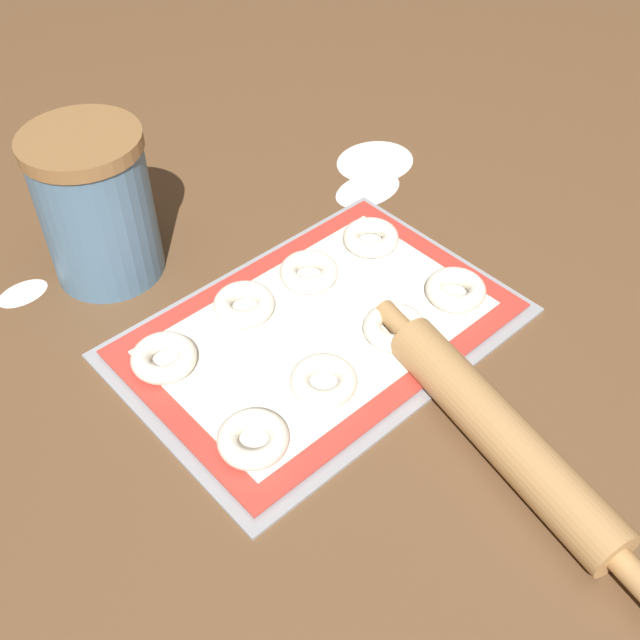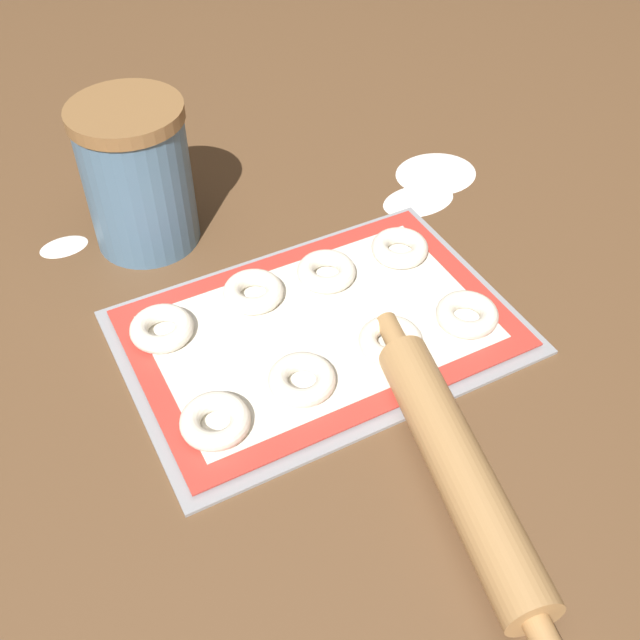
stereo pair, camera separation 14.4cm
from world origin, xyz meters
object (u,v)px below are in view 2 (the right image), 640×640
at_px(bagel_back_mid_left, 253,292).
at_px(bagel_back_far_left, 162,328).
at_px(bagel_front_mid_right, 391,341).
at_px(baking_tray, 320,331).
at_px(rolling_pin, 459,468).
at_px(bagel_front_far_left, 215,421).
at_px(bagel_front_mid_left, 302,379).
at_px(bagel_back_far_right, 400,248).
at_px(bagel_front_far_right, 467,314).
at_px(flour_canister, 137,176).
at_px(bagel_back_mid_right, 326,271).

bearing_deg(bagel_back_mid_left, bagel_back_far_left, -176.31).
relative_size(bagel_front_mid_right, bagel_back_far_left, 1.00).
xyz_separation_m(baking_tray, rolling_pin, (0.02, -0.23, 0.02)).
relative_size(bagel_front_far_left, bagel_front_mid_left, 1.00).
xyz_separation_m(bagel_front_mid_right, bagel_back_far_right, (0.09, 0.12, 0.00)).
xyz_separation_m(bagel_front_far_right, bagel_back_mid_left, (-0.19, 0.14, 0.00)).
bearing_deg(bagel_back_far_left, flour_canister, 76.17).
bearing_deg(bagel_back_far_left, bagel_front_far_left, -88.39).
relative_size(bagel_front_mid_left, bagel_front_far_right, 1.00).
relative_size(bagel_front_mid_right, bagel_back_far_right, 1.00).
xyz_separation_m(bagel_front_mid_left, bagel_back_mid_left, (0.01, 0.14, 0.00)).
distance_m(bagel_front_far_right, bagel_back_far_left, 0.33).
bearing_deg(bagel_back_far_right, flour_canister, 143.46).
bearing_deg(flour_canister, bagel_back_far_left, -103.83).
height_order(bagel_back_mid_right, flour_canister, flour_canister).
relative_size(baking_tray, flour_canister, 2.34).
relative_size(baking_tray, bagel_front_mid_right, 6.18).
bearing_deg(flour_canister, baking_tray, -66.12).
height_order(bagel_front_mid_left, bagel_back_far_right, same).
height_order(bagel_back_far_left, flour_canister, flour_canister).
distance_m(bagel_front_mid_left, bagel_back_far_right, 0.23).
xyz_separation_m(bagel_front_mid_left, bagel_back_far_left, (-0.10, 0.13, 0.00)).
relative_size(bagel_front_mid_right, bagel_back_mid_right, 1.00).
relative_size(bagel_front_mid_left, flour_canister, 0.38).
distance_m(baking_tray, flour_canister, 0.29).
bearing_deg(bagel_back_mid_left, bagel_front_mid_left, -94.11).
bearing_deg(bagel_back_far_left, baking_tray, -23.53).
bearing_deg(bagel_back_mid_right, bagel_front_far_right, -52.77).
bearing_deg(bagel_back_mid_left, bagel_back_far_right, -3.54).
relative_size(bagel_back_far_left, bagel_back_far_right, 1.00).
xyz_separation_m(bagel_front_mid_left, rolling_pin, (0.08, -0.16, 0.00)).
relative_size(bagel_back_far_left, bagel_back_mid_left, 1.00).
xyz_separation_m(baking_tray, bagel_front_far_right, (0.14, -0.07, 0.02)).
bearing_deg(baking_tray, bagel_front_mid_right, -50.24).
xyz_separation_m(bagel_front_far_left, bagel_front_far_right, (0.30, 0.01, 0.00)).
distance_m(bagel_front_mid_right, bagel_back_mid_left, 0.17).
relative_size(bagel_front_mid_right, rolling_pin, 0.18).
height_order(baking_tray, flour_canister, flour_canister).
distance_m(bagel_back_far_left, bagel_back_mid_left, 0.11).
distance_m(bagel_back_far_right, flour_canister, 0.32).
bearing_deg(bagel_back_mid_right, baking_tray, -123.09).
xyz_separation_m(baking_tray, bagel_front_mid_left, (-0.05, -0.07, 0.02)).
xyz_separation_m(bagel_back_mid_left, bagel_back_far_right, (0.19, -0.01, 0.00)).
height_order(baking_tray, bagel_back_far_right, bagel_back_far_right).
relative_size(baking_tray, rolling_pin, 1.09).
bearing_deg(bagel_front_far_right, bagel_back_mid_left, 143.33).
height_order(bagel_back_mid_right, bagel_back_far_right, same).
xyz_separation_m(bagel_back_mid_left, bagel_back_mid_right, (0.09, -0.01, 0.00)).
relative_size(bagel_back_mid_left, bagel_back_mid_right, 1.00).
height_order(baking_tray, bagel_front_far_left, bagel_front_far_left).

